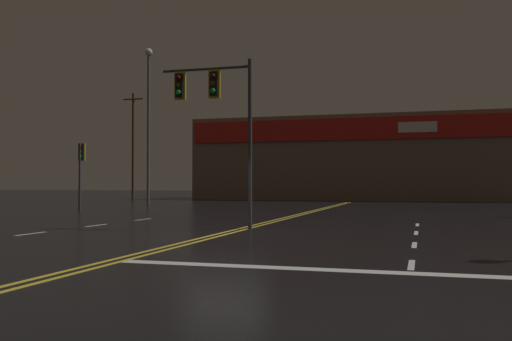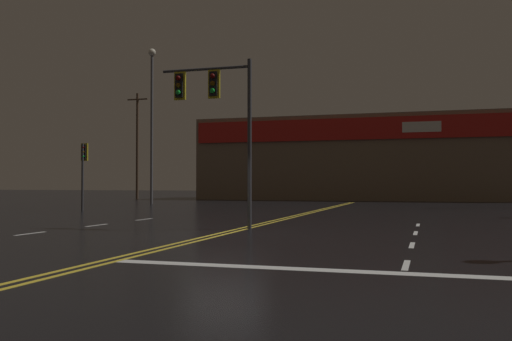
{
  "view_description": "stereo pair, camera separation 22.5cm",
  "coord_description": "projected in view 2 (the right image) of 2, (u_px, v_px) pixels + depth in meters",
  "views": [
    {
      "loc": [
        5.84,
        -16.47,
        1.52
      ],
      "look_at": [
        0.0,
        3.37,
        2.0
      ],
      "focal_mm": 40.0,
      "sensor_mm": 36.0,
      "label": 1
    },
    {
      "loc": [
        6.05,
        -16.41,
        1.52
      ],
      "look_at": [
        0.0,
        3.37,
        2.0
      ],
      "focal_mm": 40.0,
      "sensor_mm": 36.0,
      "label": 2
    }
  ],
  "objects": [
    {
      "name": "building_backdrop",
      "position": [
        364.0,
        159.0,
        54.81
      ],
      "size": [
        30.77,
        10.23,
        7.7
      ],
      "color": "#7A6651",
      "rests_on": "ground"
    },
    {
      "name": "utility_pole_row",
      "position": [
        357.0,
        140.0,
        50.24
      ],
      "size": [
        46.56,
        0.26,
        10.52
      ],
      "color": "#4C3828",
      "rests_on": "ground"
    },
    {
      "name": "ground_plane",
      "position": [
        224.0,
        233.0,
        17.42
      ],
      "size": [
        200.0,
        200.0,
        0.0
      ],
      "primitive_type": "plane",
      "color": "black"
    },
    {
      "name": "streetlight_median_approach",
      "position": [
        152.0,
        107.0,
        42.15
      ],
      "size": [
        0.56,
        0.56,
        11.54
      ],
      "color": "#59595E",
      "rests_on": "ground"
    },
    {
      "name": "traffic_signal_corner_northwest",
      "position": [
        84.0,
        161.0,
        31.99
      ],
      "size": [
        0.42,
        0.36,
        3.8
      ],
      "color": "#38383D",
      "rests_on": "ground"
    },
    {
      "name": "road_markings",
      "position": [
        247.0,
        239.0,
        15.74
      ],
      "size": [
        16.67,
        60.0,
        0.01
      ],
      "color": "gold",
      "rests_on": "ground"
    },
    {
      "name": "traffic_signal_median",
      "position": [
        214.0,
        102.0,
        19.62
      ],
      "size": [
        3.28,
        0.36,
        5.75
      ],
      "color": "#38383D",
      "rests_on": "ground"
    }
  ]
}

